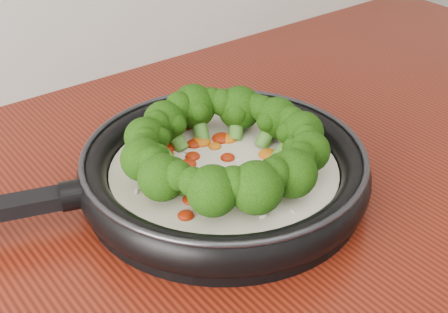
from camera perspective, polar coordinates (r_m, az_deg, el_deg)
skillet at (r=0.73m, az=-0.17°, el=-0.81°), size 0.56×0.42×0.10m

